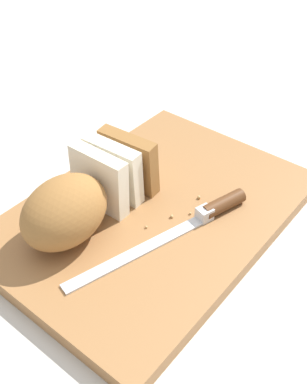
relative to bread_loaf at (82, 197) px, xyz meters
name	(u,v)px	position (x,y,z in m)	size (l,w,h in m)	color
ground_plane	(154,220)	(0.08, -0.06, -0.07)	(3.00, 3.00, 0.00)	beige
cutting_board	(154,214)	(0.08, -0.06, -0.06)	(0.45, 0.32, 0.02)	#9E6B3D
bread_loaf	(82,197)	(0.00, 0.00, 0.00)	(0.21, 0.10, 0.09)	#996633
bread_knife	(202,216)	(0.10, -0.13, -0.04)	(0.28, 0.10, 0.02)	silver
crumb_near_knife	(170,218)	(0.08, -0.09, -0.04)	(0.00, 0.00, 0.00)	tan
crumb_near_loaf	(190,213)	(0.10, -0.11, -0.04)	(0.00, 0.00, 0.00)	tan
crumb_stray_left	(146,227)	(0.04, -0.08, -0.04)	(0.00, 0.00, 0.00)	tan
crumb_stray_right	(199,197)	(0.14, -0.10, -0.04)	(0.01, 0.01, 0.01)	tan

